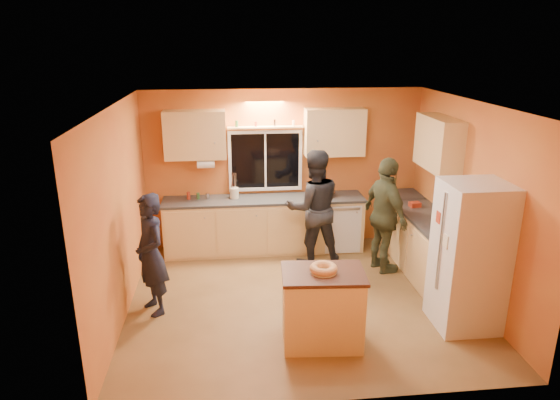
{
  "coord_description": "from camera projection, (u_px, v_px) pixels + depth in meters",
  "views": [
    {
      "loc": [
        -0.91,
        -5.91,
        3.35
      ],
      "look_at": [
        -0.23,
        0.4,
        1.29
      ],
      "focal_mm": 32.0,
      "sensor_mm": 36.0,
      "label": 1
    }
  ],
  "objects": [
    {
      "name": "person_right",
      "position": [
        385.0,
        216.0,
        7.31
      ],
      "size": [
        0.67,
        1.09,
        1.74
      ],
      "primitive_type": "imported",
      "rotation": [
        0.0,
        0.0,
        1.82
      ],
      "color": "#3A3D27",
      "rests_on": "ground"
    },
    {
      "name": "back_counter",
      "position": [
        286.0,
        224.0,
        8.19
      ],
      "size": [
        4.23,
        0.62,
        0.9
      ],
      "color": "#E2C376",
      "rests_on": "ground"
    },
    {
      "name": "potted_plant",
      "position": [
        454.0,
        226.0,
        6.39
      ],
      "size": [
        0.31,
        0.28,
        0.3
      ],
      "primitive_type": "imported",
      "rotation": [
        0.0,
        0.0,
        0.17
      ],
      "color": "gray",
      "rests_on": "right_counter"
    },
    {
      "name": "room_shell",
      "position": [
        306.0,
        175.0,
        6.62
      ],
      "size": [
        4.54,
        4.04,
        2.61
      ],
      "color": "orange",
      "rests_on": "ground"
    },
    {
      "name": "person_center",
      "position": [
        314.0,
        208.0,
        7.57
      ],
      "size": [
        0.93,
        0.75,
        1.8
      ],
      "primitive_type": "imported",
      "rotation": [
        0.0,
        0.0,
        3.22
      ],
      "color": "black",
      "rests_on": "ground"
    },
    {
      "name": "right_counter",
      "position": [
        428.0,
        247.0,
        7.25
      ],
      "size": [
        0.62,
        1.84,
        0.9
      ],
      "color": "#E2C376",
      "rests_on": "ground"
    },
    {
      "name": "island",
      "position": [
        322.0,
        307.0,
        5.64
      ],
      "size": [
        0.96,
        0.69,
        0.89
      ],
      "rotation": [
        0.0,
        0.0,
        -0.07
      ],
      "color": "#E2C376",
      "rests_on": "ground"
    },
    {
      "name": "mixing_bowl",
      "position": [
        325.0,
        193.0,
        8.14
      ],
      "size": [
        0.34,
        0.34,
        0.08
      ],
      "primitive_type": "imported",
      "rotation": [
        0.0,
        0.0,
        -0.03
      ],
      "color": "#321910",
      "rests_on": "back_counter"
    },
    {
      "name": "red_box",
      "position": [
        415.0,
        204.0,
        7.6
      ],
      "size": [
        0.18,
        0.14,
        0.07
      ],
      "primitive_type": "cube",
      "rotation": [
        0.0,
        0.0,
        0.16
      ],
      "color": "#9F2D18",
      "rests_on": "right_counter"
    },
    {
      "name": "person_left",
      "position": [
        151.0,
        255.0,
        6.2
      ],
      "size": [
        0.61,
        0.68,
        1.57
      ],
      "primitive_type": "imported",
      "rotation": [
        0.0,
        0.0,
        -1.06
      ],
      "color": "black",
      "rests_on": "ground"
    },
    {
      "name": "refrigerator",
      "position": [
        469.0,
        256.0,
        5.88
      ],
      "size": [
        0.72,
        0.7,
        1.8
      ],
      "primitive_type": "cube",
      "color": "silver",
      "rests_on": "ground"
    },
    {
      "name": "bundt_pastry",
      "position": [
        324.0,
        268.0,
        5.49
      ],
      "size": [
        0.31,
        0.31,
        0.09
      ],
      "primitive_type": "torus",
      "color": "tan",
      "rests_on": "island"
    },
    {
      "name": "utensil_crock",
      "position": [
        234.0,
        193.0,
        7.99
      ],
      "size": [
        0.14,
        0.14,
        0.17
      ],
      "primitive_type": "cylinder",
      "color": "beige",
      "rests_on": "back_counter"
    },
    {
      "name": "ground",
      "position": [
        300.0,
        299.0,
        6.72
      ],
      "size": [
        4.5,
        4.5,
        0.0
      ],
      "primitive_type": "plane",
      "color": "brown",
      "rests_on": "ground"
    }
  ]
}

